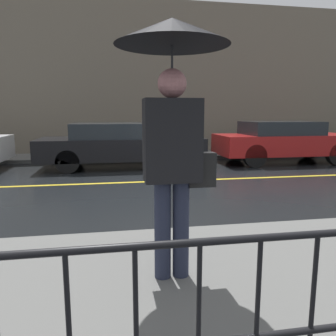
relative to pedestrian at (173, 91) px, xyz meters
The scene contains 8 objects.
ground_plane 5.14m from the pedestrian, 79.84° to the left, with size 80.00×80.00×0.00m, color black.
sidewalk_near 1.92m from the pedestrian, 14.11° to the right, with size 28.00×2.92×0.12m.
sidewalk_far 9.37m from the pedestrian, 84.70° to the left, with size 28.00×1.82×0.12m.
lane_marking 5.14m from the pedestrian, 79.84° to the left, with size 25.20×0.12×0.01m.
building_storefront 10.33m from the pedestrian, 85.24° to the left, with size 28.00×0.30×5.81m.
pedestrian is the anchor object (origin of this frame).
car_black 7.15m from the pedestrian, 91.99° to the left, with size 4.76×1.87×1.31m.
car_red 8.72m from the pedestrian, 54.69° to the left, with size 4.40×1.75×1.34m.
Camera 1 is at (-1.37, -7.50, 1.58)m, focal length 35.00 mm.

